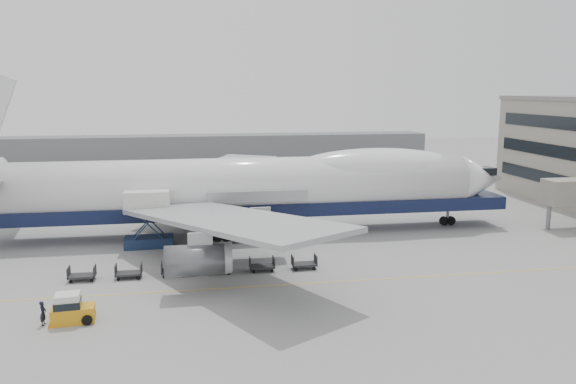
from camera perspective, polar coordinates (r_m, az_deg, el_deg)
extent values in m
plane|color=gray|center=(54.32, -3.04, -7.39)|extent=(260.00, 260.00, 0.00)
cube|color=gold|center=(48.68, -2.21, -9.51)|extent=(60.00, 0.15, 0.01)
cylinder|color=slate|center=(74.22, 24.95, -2.32)|extent=(0.50, 0.50, 3.00)
cube|color=slate|center=(122.18, -11.59, 4.02)|extent=(110.00, 8.00, 7.00)
cylinder|color=white|center=(64.60, -4.33, 0.66)|extent=(52.00, 6.40, 6.40)
cube|color=#0F1637|center=(65.17, -3.42, -1.53)|extent=(60.00, 5.76, 1.50)
cone|color=white|center=(73.17, 18.91, 1.27)|extent=(6.00, 6.40, 6.40)
ellipsoid|color=white|center=(67.56, 8.95, 2.50)|extent=(20.67, 5.78, 4.56)
cube|color=#9EA0A3|center=(50.53, -6.18, -2.79)|extent=(20.35, 26.74, 2.26)
cube|color=#9EA0A3|center=(78.58, -7.49, 1.90)|extent=(20.35, 26.74, 2.26)
cylinder|color=#595B60|center=(83.53, -9.64, 0.81)|extent=(4.80, 2.60, 2.60)
cylinder|color=#595B60|center=(74.90, -5.02, -0.18)|extent=(4.80, 2.60, 2.60)
cylinder|color=#595B60|center=(55.44, -3.31, -3.91)|extent=(4.80, 2.60, 2.60)
cylinder|color=#595B60|center=(46.46, -9.48, -6.87)|extent=(4.80, 2.60, 2.60)
cylinder|color=slate|center=(72.16, 15.91, -2.28)|extent=(0.36, 0.36, 2.50)
cylinder|color=black|center=(72.31, 15.89, -2.82)|extent=(1.10, 0.45, 1.10)
cylinder|color=slate|center=(62.38, -6.76, -3.91)|extent=(0.36, 0.36, 2.50)
cylinder|color=black|center=(62.56, -6.75, -4.53)|extent=(1.10, 0.45, 1.10)
cylinder|color=slate|center=(68.21, -7.03, -2.68)|extent=(0.36, 0.36, 2.50)
cylinder|color=black|center=(68.37, -7.02, -3.25)|extent=(1.10, 0.45, 1.10)
cube|color=#192A4D|center=(61.85, -13.92, -4.93)|extent=(5.09, 2.48, 1.11)
cube|color=silver|center=(60.85, -14.10, -0.89)|extent=(4.69, 2.68, 2.23)
cube|color=#192A4D|center=(60.23, -14.09, -3.15)|extent=(3.62, 0.16, 4.00)
cube|color=#192A4D|center=(62.39, -13.94, -2.68)|extent=(3.62, 0.16, 4.00)
cube|color=slate|center=(62.44, -13.99, -0.61)|extent=(2.44, 1.24, 0.15)
cylinder|color=black|center=(61.08, -15.69, -5.31)|extent=(0.91, 0.35, 0.91)
cylinder|color=black|center=(63.02, -15.51, -4.82)|extent=(0.91, 0.35, 0.91)
cylinder|color=black|center=(60.78, -12.26, -5.23)|extent=(0.91, 0.35, 0.91)
cylinder|color=black|center=(62.74, -12.18, -4.74)|extent=(0.91, 0.35, 0.91)
cube|color=orange|center=(44.20, -20.97, -11.53)|extent=(3.10, 1.85, 1.16)
cube|color=silver|center=(43.86, -21.48, -10.25)|extent=(1.82, 1.63, 1.06)
cube|color=black|center=(43.94, -21.46, -10.51)|extent=(1.94, 1.75, 0.53)
cylinder|color=black|center=(43.88, -22.51, -12.10)|extent=(0.74, 0.32, 0.74)
cylinder|color=black|center=(45.12, -22.13, -11.44)|extent=(0.74, 0.32, 0.74)
cylinder|color=black|center=(43.45, -19.73, -12.13)|extent=(0.74, 0.32, 0.74)
cylinder|color=black|center=(44.70, -19.43, -11.47)|extent=(0.74, 0.32, 0.74)
imported|color=black|center=(44.35, -23.63, -11.21)|extent=(0.48, 0.68, 1.78)
cone|color=orange|center=(43.98, -22.98, -12.19)|extent=(0.37, 0.37, 0.58)
cube|color=orange|center=(44.08, -22.96, -12.52)|extent=(0.39, 0.39, 0.03)
cube|color=#2D2D30|center=(52.95, -20.19, -7.99)|extent=(2.30, 1.35, 0.18)
cube|color=#2D2D30|center=(53.05, -21.40, -7.59)|extent=(0.08, 1.35, 0.90)
cube|color=#2D2D30|center=(52.63, -19.03, -7.57)|extent=(0.08, 1.35, 0.90)
cylinder|color=black|center=(52.70, -21.20, -8.49)|extent=(0.30, 0.12, 0.30)
cylinder|color=black|center=(53.72, -20.97, -8.12)|extent=(0.30, 0.12, 0.30)
cylinder|color=black|center=(52.38, -19.36, -8.49)|extent=(0.30, 0.12, 0.30)
cylinder|color=black|center=(53.40, -19.16, -8.11)|extent=(0.30, 0.12, 0.30)
cube|color=#2D2D30|center=(52.35, -15.87, -7.95)|extent=(2.30, 1.35, 0.18)
cube|color=#2D2D30|center=(52.37, -17.10, -7.55)|extent=(0.08, 1.35, 0.90)
cube|color=#2D2D30|center=(52.12, -14.68, -7.52)|extent=(0.08, 1.35, 0.90)
cylinder|color=black|center=(52.03, -16.86, -8.47)|extent=(0.30, 0.12, 0.30)
cylinder|color=black|center=(53.07, -16.71, -8.09)|extent=(0.30, 0.12, 0.30)
cylinder|color=black|center=(51.84, -14.97, -8.44)|extent=(0.30, 0.12, 0.30)
cylinder|color=black|center=(52.87, -14.87, -8.06)|extent=(0.30, 0.12, 0.30)
cube|color=#2D2D30|center=(52.05, -11.47, -7.87)|extent=(2.30, 1.35, 0.18)
cube|color=#2D2D30|center=(51.98, -12.71, -7.48)|extent=(0.08, 1.35, 0.90)
cube|color=#2D2D30|center=(51.90, -10.26, -7.41)|extent=(0.08, 1.35, 0.90)
cylinder|color=black|center=(51.66, -12.43, -8.39)|extent=(0.30, 0.12, 0.30)
cylinder|color=black|center=(52.70, -12.38, -8.01)|extent=(0.30, 0.12, 0.30)
cylinder|color=black|center=(51.60, -10.52, -8.35)|extent=(0.30, 0.12, 0.30)
cylinder|color=black|center=(52.64, -10.51, -7.97)|extent=(0.30, 0.12, 0.30)
cube|color=#2D2D30|center=(52.05, -7.05, -7.73)|extent=(2.30, 1.35, 0.18)
cube|color=#2D2D30|center=(51.90, -8.29, -7.35)|extent=(0.08, 1.35, 0.90)
cube|color=#2D2D30|center=(51.98, -5.84, -7.27)|extent=(0.08, 1.35, 0.90)
cylinder|color=black|center=(51.60, -7.97, -8.27)|extent=(0.30, 0.12, 0.30)
cylinder|color=black|center=(52.64, -8.01, -7.89)|extent=(0.30, 0.12, 0.30)
cylinder|color=black|center=(51.66, -6.07, -8.20)|extent=(0.30, 0.12, 0.30)
cylinder|color=black|center=(52.71, -6.14, -7.82)|extent=(0.30, 0.12, 0.30)
cube|color=#2D2D30|center=(52.36, -2.66, -7.55)|extent=(2.30, 1.35, 0.18)
cube|color=#2D2D30|center=(52.12, -3.88, -7.19)|extent=(0.08, 1.35, 0.90)
cube|color=#2D2D30|center=(52.37, -1.46, -7.08)|extent=(0.08, 1.35, 0.90)
cylinder|color=black|center=(51.84, -3.53, -8.10)|extent=(0.30, 0.12, 0.30)
cylinder|color=black|center=(52.88, -3.66, -7.72)|extent=(0.30, 0.12, 0.30)
cylinder|color=black|center=(52.04, -1.65, -8.01)|extent=(0.30, 0.12, 0.30)
cylinder|color=black|center=(53.07, -1.81, -7.64)|extent=(0.30, 0.12, 0.30)
cube|color=#2D2D30|center=(52.96, 1.65, -7.34)|extent=(2.30, 1.35, 0.18)
cube|color=#2D2D30|center=(52.64, 0.47, -6.99)|extent=(0.08, 1.35, 0.90)
cube|color=#2D2D30|center=(53.06, 2.82, -6.86)|extent=(0.08, 1.35, 0.90)
cylinder|color=black|center=(52.38, 0.85, -7.88)|extent=(0.30, 0.12, 0.30)
cylinder|color=black|center=(53.41, 0.63, -7.52)|extent=(0.30, 0.12, 0.30)
cylinder|color=black|center=(52.71, 2.68, -7.77)|extent=(0.30, 0.12, 0.30)
cylinder|color=black|center=(53.73, 2.43, -7.42)|extent=(0.30, 0.12, 0.30)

